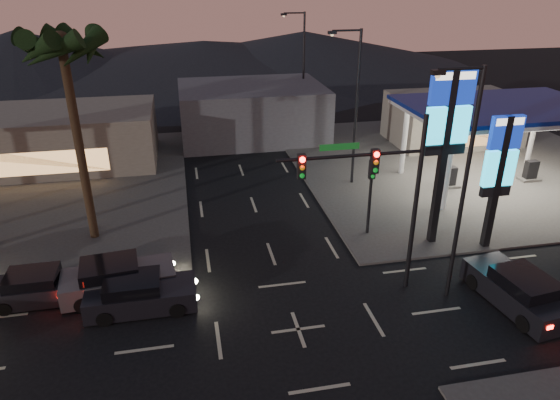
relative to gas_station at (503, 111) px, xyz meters
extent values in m
plane|color=black|center=(-16.00, -12.00, -5.08)|extent=(140.00, 140.00, 0.00)
cube|color=#47443F|center=(0.00, 4.00, -5.02)|extent=(24.00, 24.00, 0.12)
cylinder|color=silver|center=(-5.00, -3.00, -2.58)|extent=(0.36, 0.36, 5.00)
cylinder|color=silver|center=(-5.00, 3.00, -2.58)|extent=(0.36, 0.36, 5.00)
cylinder|color=silver|center=(5.00, 3.00, -2.58)|extent=(0.36, 0.36, 5.00)
cube|color=silver|center=(0.00, 0.00, 0.12)|extent=(12.00, 8.00, 0.50)
cube|color=white|center=(0.00, 0.00, -0.18)|extent=(11.60, 7.60, 0.06)
cube|color=navy|center=(0.00, 0.00, 0.27)|extent=(12.20, 8.20, 0.25)
cube|color=black|center=(-3.00, 0.00, -4.28)|extent=(0.80, 0.50, 1.40)
cube|color=black|center=(3.00, 0.00, -4.28)|extent=(0.80, 0.50, 1.40)
cube|color=#726B5B|center=(2.00, 9.00, -3.08)|extent=(10.00, 6.00, 4.00)
cube|color=black|center=(-7.50, -6.50, -0.58)|extent=(0.35, 0.35, 9.00)
cube|color=navy|center=(-7.50, -6.50, 3.12)|extent=(2.20, 0.30, 1.60)
cube|color=white|center=(-7.50, -6.50, 3.67)|extent=(1.98, 0.32, 0.35)
cube|color=#1AD1FF|center=(-7.50, -6.50, 1.32)|extent=(2.20, 0.30, 1.80)
cube|color=black|center=(-7.50, -6.50, 0.12)|extent=(2.09, 0.28, 0.50)
cube|color=black|center=(-5.00, -7.50, -1.58)|extent=(0.35, 0.35, 7.00)
cube|color=navy|center=(-5.00, -7.50, 1.12)|extent=(1.60, 0.30, 1.60)
cube|color=white|center=(-5.00, -7.50, 1.67)|extent=(1.44, 0.32, 0.35)
cube|color=#1AD1FF|center=(-5.00, -7.50, -0.68)|extent=(1.60, 0.30, 1.80)
cube|color=black|center=(-5.00, -7.50, -1.88)|extent=(1.52, 0.28, 0.50)
cylinder|color=black|center=(-10.50, -10.00, -1.08)|extent=(0.20, 0.20, 8.00)
cylinder|color=black|center=(-13.50, -10.00, 1.42)|extent=(6.00, 0.14, 0.14)
cube|color=#0C3F14|center=(-14.00, -10.00, 1.82)|extent=(1.60, 0.05, 0.25)
cube|color=black|center=(-12.50, -10.00, 1.12)|extent=(0.32, 0.25, 1.00)
sphere|color=#FF0C07|center=(-12.50, -10.15, 1.45)|extent=(0.22, 0.22, 0.22)
sphere|color=orange|center=(-12.50, -10.15, 1.12)|extent=(0.20, 0.20, 0.20)
sphere|color=#0CB226|center=(-12.50, -10.15, 0.79)|extent=(0.20, 0.20, 0.20)
cube|color=black|center=(-15.50, -10.00, 1.12)|extent=(0.32, 0.25, 1.00)
sphere|color=#FF0C07|center=(-15.50, -10.15, 1.45)|extent=(0.22, 0.22, 0.22)
sphere|color=orange|center=(-15.50, -10.15, 1.12)|extent=(0.20, 0.20, 0.20)
sphere|color=#0CB226|center=(-15.50, -10.15, 0.79)|extent=(0.20, 0.20, 0.20)
cylinder|color=black|center=(-10.50, -5.00, -3.08)|extent=(0.16, 0.16, 4.00)
cube|color=black|center=(-10.50, -5.00, -1.28)|extent=(0.32, 0.25, 1.00)
sphere|color=#FF0C07|center=(-10.50, -5.15, -0.95)|extent=(0.22, 0.22, 0.22)
sphere|color=orange|center=(-10.50, -5.15, -1.28)|extent=(0.20, 0.20, 0.20)
sphere|color=#0CB226|center=(-10.50, -5.15, -1.61)|extent=(0.20, 0.20, 0.20)
cylinder|color=black|center=(-9.00, -11.00, -0.08)|extent=(0.18, 0.18, 10.00)
cylinder|color=black|center=(-9.90, -11.00, 4.82)|extent=(1.80, 0.12, 0.12)
cube|color=black|center=(-10.80, -11.00, 4.72)|extent=(0.50, 0.25, 0.18)
sphere|color=#FFCC8C|center=(-10.80, -11.00, 4.60)|extent=(0.20, 0.20, 0.20)
cylinder|color=black|center=(-9.00, 2.00, -0.08)|extent=(0.18, 0.18, 10.00)
cylinder|color=black|center=(-9.90, 2.00, 4.82)|extent=(1.80, 0.12, 0.12)
cube|color=black|center=(-10.80, 2.00, 4.72)|extent=(0.50, 0.25, 0.18)
sphere|color=#FFCC8C|center=(-10.80, 2.00, 4.60)|extent=(0.20, 0.20, 0.20)
cylinder|color=black|center=(-9.00, 16.00, -0.08)|extent=(0.18, 0.18, 10.00)
cylinder|color=black|center=(-9.90, 16.00, 4.82)|extent=(1.80, 0.12, 0.12)
cube|color=black|center=(-10.80, 16.00, 4.72)|extent=(0.50, 0.25, 0.18)
sphere|color=#FFCC8C|center=(-10.80, 16.00, 4.60)|extent=(0.20, 0.20, 0.20)
cylinder|color=black|center=(-25.00, -2.50, 0.02)|extent=(0.44, 0.44, 10.20)
sphere|color=black|center=(-25.00, -2.50, 5.12)|extent=(0.90, 0.90, 0.90)
cone|color=black|center=(-23.70, -2.50, 4.82)|extent=(0.90, 2.74, 1.91)
cone|color=black|center=(-24.08, -1.58, 4.82)|extent=(2.57, 2.57, 1.91)
cone|color=black|center=(-25.00, -1.20, 4.82)|extent=(2.74, 0.90, 1.91)
cone|color=black|center=(-25.92, -1.58, 4.82)|extent=(2.57, 2.57, 1.91)
cone|color=black|center=(-26.30, -2.50, 4.82)|extent=(0.90, 2.74, 1.91)
cone|color=black|center=(-25.92, -3.42, 4.82)|extent=(2.57, 2.57, 1.91)
cone|color=black|center=(-25.00, -3.80, 4.82)|extent=(2.74, 0.90, 1.91)
cone|color=black|center=(-24.08, -3.42, 4.82)|extent=(2.57, 2.57, 1.91)
cube|color=#726B5B|center=(-30.00, 10.00, -3.08)|extent=(16.00, 8.00, 4.00)
cube|color=#4C4C51|center=(-14.00, 14.00, -2.88)|extent=(12.00, 9.00, 4.40)
cone|color=black|center=(-41.00, 48.00, -2.08)|extent=(40.00, 40.00, 6.00)
cone|color=black|center=(-1.00, 48.00, -2.58)|extent=(50.00, 50.00, 5.00)
cone|color=black|center=(-16.00, 48.00, -3.08)|extent=(60.00, 60.00, 4.00)
cube|color=black|center=(-22.17, -9.32, -4.51)|extent=(4.55, 1.92, 0.93)
cube|color=black|center=(-22.48, -9.32, -3.89)|extent=(2.28, 1.76, 0.67)
cylinder|color=black|center=(-20.73, -8.44, -4.75)|extent=(0.66, 0.25, 0.66)
cylinder|color=black|center=(-20.72, -10.19, -4.75)|extent=(0.66, 0.25, 0.66)
cylinder|color=black|center=(-23.62, -8.45, -4.75)|extent=(0.66, 0.25, 0.66)
cylinder|color=black|center=(-23.61, -10.20, -4.75)|extent=(0.66, 0.25, 0.66)
sphere|color=#FFF2BF|center=(-19.90, -8.69, -4.44)|extent=(0.23, 0.23, 0.23)
sphere|color=#FFF2BF|center=(-19.90, -9.93, -4.44)|extent=(0.23, 0.23, 0.23)
cube|color=#FF140A|center=(-24.44, -8.71, -4.36)|extent=(0.08, 0.26, 0.14)
cube|color=#FF140A|center=(-24.44, -9.95, -4.36)|extent=(0.08, 0.26, 0.14)
cube|color=#535355|center=(-23.19, -7.99, -4.48)|extent=(5.01, 2.53, 0.99)
cube|color=black|center=(-23.52, -8.02, -3.82)|extent=(2.59, 2.11, 0.71)
cylinder|color=black|center=(-21.77, -6.90, -4.73)|extent=(0.73, 0.34, 0.70)
cylinder|color=black|center=(-21.57, -8.75, -4.73)|extent=(0.73, 0.34, 0.70)
cylinder|color=black|center=(-24.82, -7.22, -4.73)|extent=(0.73, 0.34, 0.70)
cylinder|color=black|center=(-24.62, -9.07, -4.73)|extent=(0.73, 0.34, 0.70)
sphere|color=#FFF2BF|center=(-20.87, -7.08, -4.40)|extent=(0.24, 0.24, 0.24)
sphere|color=#FFF2BF|center=(-20.73, -8.38, -4.40)|extent=(0.24, 0.24, 0.24)
cube|color=#FF140A|center=(-25.66, -7.59, -4.31)|extent=(0.12, 0.28, 0.15)
cube|color=#FF140A|center=(-25.52, -8.89, -4.31)|extent=(0.12, 0.28, 0.15)
cube|color=black|center=(-26.45, -7.86, -4.56)|extent=(4.21, 1.79, 0.86)
cube|color=black|center=(-26.74, -7.86, -3.98)|extent=(2.11, 1.63, 0.62)
cylinder|color=black|center=(-25.12, -7.04, -4.78)|extent=(0.61, 0.23, 0.61)
cylinder|color=black|center=(-25.11, -8.66, -4.78)|extent=(0.61, 0.23, 0.61)
cylinder|color=black|center=(-27.79, -7.05, -4.78)|extent=(0.61, 0.23, 0.61)
cylinder|color=black|center=(-27.78, -8.68, -4.78)|extent=(0.61, 0.23, 0.61)
sphere|color=#FFF2BF|center=(-24.35, -7.28, -4.49)|extent=(0.21, 0.21, 0.21)
sphere|color=#FFF2BF|center=(-24.35, -8.42, -4.49)|extent=(0.21, 0.21, 0.21)
cube|color=black|center=(-6.48, -12.20, -4.48)|extent=(2.63, 5.06, 0.99)
cube|color=black|center=(-6.43, -12.53, -3.81)|extent=(2.16, 2.64, 0.72)
cylinder|color=black|center=(-7.60, -10.79, -4.73)|extent=(0.35, 0.73, 0.70)
cylinder|color=black|center=(-5.74, -10.55, -4.73)|extent=(0.35, 0.73, 0.70)
cylinder|color=black|center=(-7.21, -13.84, -4.73)|extent=(0.35, 0.73, 0.70)
cube|color=#FF140A|center=(-6.83, -14.68, -4.31)|extent=(0.28, 0.12, 0.15)
camera|label=1|loc=(-19.87, -27.55, 7.98)|focal=32.00mm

